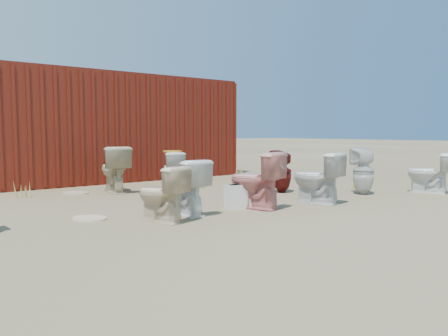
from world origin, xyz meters
TOP-DOWN VIEW (x-y plane):
  - ground at (0.00, 0.00)m, footprint 100.00×100.00m
  - shipping_container at (0.00, 5.20)m, footprint 6.00×2.40m
  - toilet_front_a at (-1.01, 0.16)m, footprint 0.42×0.73m
  - toilet_front_pink at (0.05, -0.07)m, footprint 0.65×0.90m
  - toilet_front_c at (1.11, -0.32)m, footprint 0.58×0.85m
  - toilet_front_maroon at (1.56, 0.88)m, footprint 0.36×0.37m
  - toilet_front_e at (3.60, -0.82)m, footprint 0.60×0.81m
  - toilet_back_beige_left at (-1.50, -0.06)m, footprint 0.56×0.76m
  - toilet_back_beige_right at (-0.85, 2.80)m, footprint 0.62×0.91m
  - toilet_back_yellowlid at (0.45, 2.88)m, footprint 0.59×0.78m
  - toilet_back_e at (2.53, -0.18)m, footprint 0.51×0.51m
  - yellow_lid at (0.45, 2.88)m, footprint 0.36×0.45m
  - loose_tank at (-0.07, 0.08)m, footprint 0.53×0.29m
  - loose_lid_near at (-1.48, 3.06)m, footprint 0.55×0.61m
  - loose_lid_far at (-2.14, 0.64)m, footprint 0.53×0.58m
  - weed_clump_a at (-2.41, 3.17)m, footprint 0.36×0.36m
  - weed_clump_b at (0.66, 2.36)m, footprint 0.32×0.32m
  - weed_clump_c at (2.46, 3.15)m, footprint 0.36×0.36m
  - weed_clump_d at (-0.58, 3.40)m, footprint 0.30×0.30m
  - weed_clump_e at (1.66, 3.50)m, footprint 0.34×0.34m
  - weed_clump_f at (3.05, 0.40)m, footprint 0.28×0.28m

SIDE VIEW (x-z plane):
  - ground at x=0.00m, z-range 0.00..0.00m
  - loose_lid_near at x=-1.48m, z-range 0.00..0.02m
  - loose_lid_far at x=-2.14m, z-range 0.00..0.02m
  - weed_clump_a at x=-2.41m, z-range 0.00..0.26m
  - weed_clump_f at x=3.05m, z-range 0.00..0.26m
  - weed_clump_d at x=-0.58m, z-range 0.00..0.28m
  - weed_clump_b at x=0.66m, z-range 0.00..0.28m
  - weed_clump_e at x=1.66m, z-range 0.00..0.29m
  - weed_clump_c at x=2.46m, z-range 0.00..0.31m
  - loose_tank at x=-0.07m, z-range 0.00..0.35m
  - toilet_back_beige_left at x=-1.50m, z-range 0.00..0.70m
  - toilet_back_yellowlid at x=0.45m, z-range 0.00..0.70m
  - toilet_front_e at x=3.60m, z-range 0.00..0.73m
  - toilet_front_a at x=-1.01m, z-range 0.00..0.75m
  - toilet_front_maroon at x=1.56m, z-range 0.00..0.77m
  - toilet_front_c at x=1.11m, z-range 0.00..0.80m
  - toilet_front_pink at x=0.05m, z-range 0.00..0.82m
  - toilet_back_e at x=2.53m, z-range 0.00..0.83m
  - toilet_back_beige_right at x=-0.85m, z-range 0.00..0.85m
  - yellow_lid at x=0.45m, z-range 0.70..0.73m
  - shipping_container at x=0.00m, z-range 0.00..2.40m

